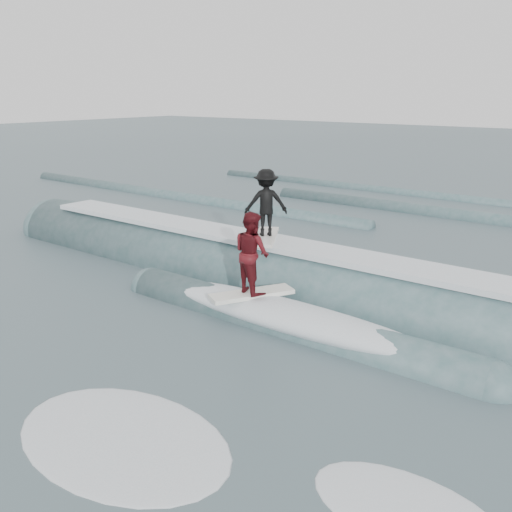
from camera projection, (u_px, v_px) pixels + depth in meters
The scene contains 6 objects.
ground at pixel (85, 374), 10.85m from camera, with size 160.00×160.00×0.00m, color #3C4F58.
breaking_wave at pixel (279, 289), 15.32m from camera, with size 23.16×4.00×2.44m.
surfer_black at pixel (266, 205), 15.29m from camera, with size 1.49×2.00×1.90m.
surfer_red at pixel (252, 256), 13.10m from camera, with size 1.45×2.01×2.02m.
whitewater at pixel (11, 372), 10.92m from camera, with size 16.86×5.41×0.10m.
far_swells at pixel (357, 206), 26.36m from camera, with size 37.09×8.65×0.80m.
Camera 1 is at (8.54, -5.77, 5.20)m, focal length 40.00 mm.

